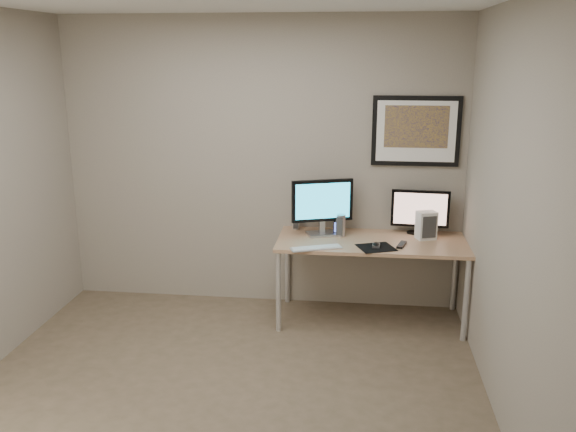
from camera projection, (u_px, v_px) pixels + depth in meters
The scene contains 14 objects.
floor at pixel (224, 395), 4.18m from camera, with size 3.60×3.60×0.00m, color brown.
room at pixel (232, 147), 4.19m from camera, with size 3.60×3.60×3.60m.
desk at pixel (371, 248), 5.19m from camera, with size 1.60×0.70×0.73m.
framed_art at pixel (416, 131), 5.22m from camera, with size 0.75×0.04×0.60m.
monitor_large at pixel (322, 205), 5.26m from camera, with size 0.52×0.25×0.49m.
monitor_tv at pixel (420, 211), 5.31m from camera, with size 0.50×0.13×0.39m.
speaker_left at pixel (296, 220), 5.48m from camera, with size 0.06×0.06×0.16m, color #ACABB0.
speaker_right at pixel (341, 225), 5.27m from camera, with size 0.08×0.08×0.19m, color #ACABB0.
phone_dock at pixel (337, 228), 5.32m from camera, with size 0.06×0.06×0.13m, color black.
keyboard at pixel (316, 248), 4.95m from camera, with size 0.42×0.11×0.01m, color silver.
mousepad at pixel (376, 248), 4.98m from camera, with size 0.28×0.25×0.00m, color black.
mouse at pixel (376, 244), 4.99m from camera, with size 0.06×0.10×0.03m, color black.
remote at pixel (402, 244), 5.02m from camera, with size 0.05×0.18×0.02m, color black.
fan_unit at pixel (426, 225), 5.18m from camera, with size 0.16×0.11×0.24m, color silver.
Camera 1 is at (0.88, -3.64, 2.28)m, focal length 38.00 mm.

